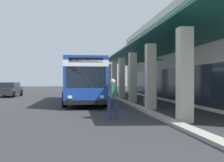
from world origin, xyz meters
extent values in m
plane|color=#2D2D30|center=(0.00, 8.00, 0.00)|extent=(120.00, 120.00, 0.00)
cube|color=#9E998E|center=(-2.85, 2.80, 0.06)|extent=(36.85, 0.50, 0.12)
cube|color=beige|center=(-15.65, 3.38, 1.89)|extent=(0.55, 0.55, 3.79)
cube|color=beige|center=(-10.53, 3.38, 1.89)|extent=(0.55, 0.55, 3.79)
cube|color=beige|center=(-5.41, 3.38, 1.89)|extent=(0.55, 0.55, 3.79)
cube|color=beige|center=(-0.29, 3.38, 1.89)|extent=(0.55, 0.55, 3.79)
cube|color=beige|center=(4.82, 3.38, 1.89)|extent=(0.55, 0.55, 3.79)
cube|color=beige|center=(9.94, 3.38, 1.89)|extent=(0.55, 0.55, 3.79)
cube|color=#19594C|center=(-2.85, 4.71, 4.14)|extent=(30.71, 3.16, 0.82)
cube|color=#19232D|center=(-2.85, 6.35, 1.40)|extent=(25.80, 0.08, 2.40)
cube|color=#193D9E|center=(-0.62, -0.29, 1.73)|extent=(11.03, 2.70, 2.75)
cube|color=white|center=(-0.62, -0.29, 2.65)|extent=(11.05, 2.72, 0.36)
cube|color=#19232D|center=(-0.92, -0.28, 1.95)|extent=(9.27, 2.70, 0.90)
cube|color=#19232D|center=(4.85, -0.36, 1.85)|extent=(0.09, 2.24, 1.20)
cube|color=black|center=(4.86, -0.36, 2.82)|extent=(0.09, 1.94, 0.28)
cube|color=black|center=(4.98, -0.36, 0.45)|extent=(0.23, 2.45, 0.24)
cube|color=silver|center=(4.91, 0.53, 0.75)|extent=(0.06, 0.24, 0.16)
cube|color=silver|center=(4.89, -1.25, 0.75)|extent=(0.06, 0.24, 0.16)
cube|color=silver|center=(-2.12, -0.27, 3.22)|extent=(2.42, 1.82, 0.24)
cylinder|color=black|center=(3.03, 0.94, 0.50)|extent=(1.00, 0.30, 1.00)
cylinder|color=black|center=(2.99, -1.61, 0.50)|extent=(1.00, 0.30, 1.00)
cylinder|color=black|center=(-3.68, 1.03, 0.50)|extent=(1.00, 0.30, 1.00)
cylinder|color=black|center=(-3.72, -1.52, 0.50)|extent=(1.00, 0.30, 1.00)
cube|color=#232328|center=(-9.11, -7.73, 0.60)|extent=(4.49, 2.03, 0.66)
cube|color=#19232D|center=(-9.31, -7.72, 1.20)|extent=(2.54, 1.71, 0.54)
cylinder|color=black|center=(-7.57, -6.91, 0.32)|extent=(0.64, 0.22, 0.64)
cylinder|color=black|center=(-10.56, -6.75, 0.32)|extent=(0.64, 0.22, 0.64)
cylinder|color=black|center=(-10.65, -8.55, 0.32)|extent=(0.64, 0.22, 0.64)
cylinder|color=navy|center=(8.56, 0.82, 0.43)|extent=(0.16, 0.16, 0.86)
cylinder|color=navy|center=(8.70, 0.50, 0.43)|extent=(0.16, 0.16, 0.86)
cube|color=#26664C|center=(8.63, 0.66, 1.19)|extent=(0.53, 0.28, 0.65)
sphere|color=tan|center=(8.63, 0.66, 1.63)|extent=(0.23, 0.23, 0.23)
cylinder|color=#26664C|center=(8.33, 0.75, 1.22)|extent=(0.09, 0.09, 0.58)
cylinder|color=#26664C|center=(8.92, 0.58, 1.22)|extent=(0.09, 0.09, 0.58)
cube|color=gray|center=(2.08, 4.09, 0.25)|extent=(0.75, 0.75, 0.49)
cylinder|color=#332319|center=(2.08, 4.09, 0.50)|extent=(0.64, 0.64, 0.02)
cylinder|color=brown|center=(2.08, 4.09, 1.66)|extent=(0.16, 0.16, 2.34)
ellipsoid|color=#286B33|center=(2.56, 4.22, 3.06)|extent=(1.02, 0.47, 0.16)
ellipsoid|color=#286B33|center=(2.25, 4.52, 3.08)|extent=(0.54, 0.94, 0.15)
ellipsoid|color=#286B33|center=(1.67, 4.39, 3.08)|extent=(0.95, 0.77, 0.14)
ellipsoid|color=#286B33|center=(1.76, 3.94, 2.99)|extent=(0.73, 0.49, 0.14)
ellipsoid|color=#286B33|center=(2.18, 3.70, 2.98)|extent=(0.41, 0.85, 0.17)
camera|label=1|loc=(20.65, -0.94, 1.68)|focal=44.92mm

